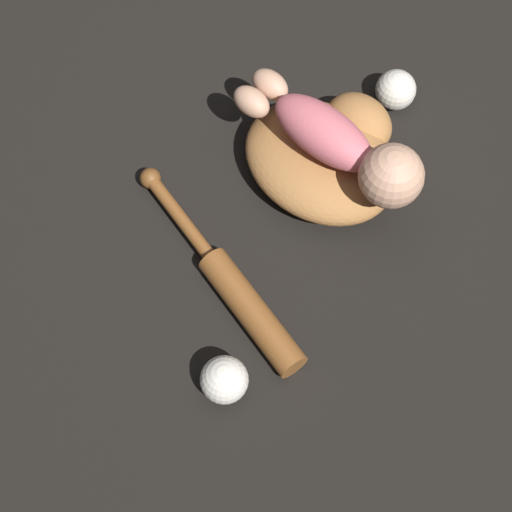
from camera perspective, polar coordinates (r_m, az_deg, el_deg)
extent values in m
plane|color=black|center=(1.60, 5.82, 4.73)|extent=(6.00, 6.00, 0.00)
ellipsoid|color=#A8703D|center=(1.57, 4.28, 6.33)|extent=(0.33, 0.28, 0.10)
ellipsoid|color=#A8703D|center=(1.62, 6.85, 8.82)|extent=(0.15, 0.12, 0.10)
ellipsoid|color=#D16670|center=(1.49, 4.52, 8.22)|extent=(0.22, 0.12, 0.08)
sphere|color=tan|center=(1.44, 9.00, 5.30)|extent=(0.11, 0.11, 0.11)
ellipsoid|color=tan|center=(1.57, 0.95, 11.36)|extent=(0.08, 0.06, 0.05)
ellipsoid|color=tan|center=(1.54, -0.30, 10.25)|extent=(0.08, 0.06, 0.05)
cylinder|color=brown|center=(1.45, -0.27, -3.73)|extent=(0.25, 0.14, 0.05)
cylinder|color=brown|center=(1.54, -5.08, 2.58)|extent=(0.20, 0.10, 0.02)
sphere|color=brown|center=(1.58, -7.06, 5.17)|extent=(0.04, 0.04, 0.04)
sphere|color=silver|center=(1.40, -2.13, -8.25)|extent=(0.08, 0.08, 0.08)
sphere|color=silver|center=(1.69, 9.30, 10.88)|extent=(0.08, 0.08, 0.08)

